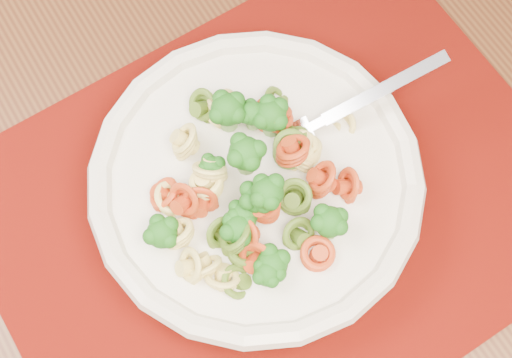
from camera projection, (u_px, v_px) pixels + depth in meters
dining_table at (150, 169)px, 0.75m from camera, size 1.31×0.85×0.78m
placemat at (277, 204)px, 0.61m from camera, size 0.49×0.38×0.00m
pasta_bowl at (256, 183)px, 0.59m from camera, size 0.28×0.28×0.05m
pasta_broccoli_heap at (256, 176)px, 0.57m from camera, size 0.23×0.23×0.06m
fork at (297, 135)px, 0.59m from camera, size 0.18×0.06×0.08m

